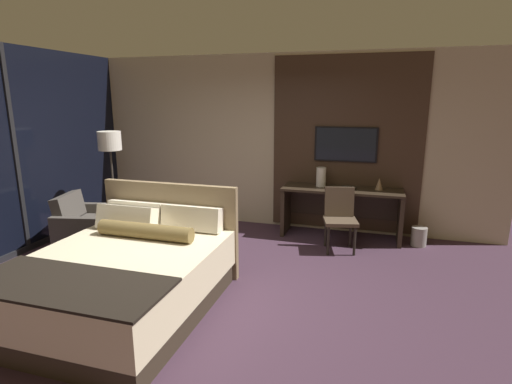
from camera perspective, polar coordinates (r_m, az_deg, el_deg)
ground_plane at (r=4.62m, az=-6.26°, el=-13.96°), size 16.00×16.00×0.00m
wall_back_tv_panel at (r=6.57m, az=3.58°, el=7.06°), size 7.20×0.09×2.80m
wall_left_window at (r=6.29m, az=-31.19°, el=4.20°), size 0.06×6.00×2.80m
bed at (r=4.33m, az=-18.22°, el=-11.29°), size 1.73×2.13×1.12m
desk at (r=6.28m, az=12.12°, el=-1.65°), size 1.79×0.57×0.77m
tv at (r=6.35m, az=12.69°, el=6.66°), size 0.95×0.04×0.54m
desk_chair at (r=5.76m, az=11.88°, el=-3.00°), size 0.53×0.53×0.88m
armchair_by_window at (r=6.16m, az=-22.51°, el=-5.09°), size 0.96×0.98×0.81m
floor_lamp at (r=6.38m, az=-20.11°, el=5.75°), size 0.34×0.34×1.63m
vase_tall at (r=6.25m, az=9.28°, el=2.14°), size 0.15×0.15×0.30m
vase_short at (r=6.22m, az=17.18°, el=1.12°), size 0.11×0.11×0.18m
book at (r=6.17m, az=13.07°, el=0.57°), size 0.25×0.21×0.03m
waste_bin at (r=6.32m, az=22.24°, el=-5.90°), size 0.22×0.22×0.28m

